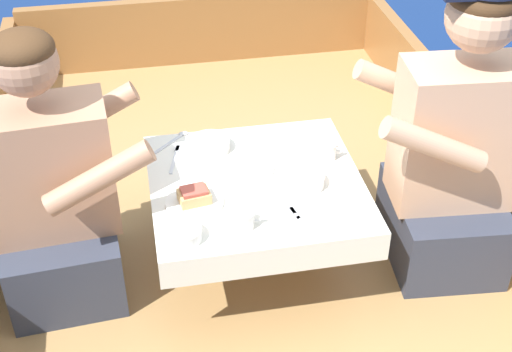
{
  "coord_description": "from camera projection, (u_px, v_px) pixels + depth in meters",
  "views": [
    {
      "loc": [
        -0.35,
        -1.99,
        2.05
      ],
      "look_at": [
        0.0,
        -0.13,
        0.68
      ],
      "focal_mm": 50.0,
      "sensor_mm": 36.0,
      "label": 1
    }
  ],
  "objects": [
    {
      "name": "sandwich",
      "position": [
        194.0,
        195.0,
        2.23
      ],
      "size": [
        0.11,
        0.09,
        0.05
      ],
      "rotation": [
        0.0,
        0.0,
        0.16
      ],
      "color": "tan",
      "rests_on": "plate_sandwich"
    },
    {
      "name": "utensil_spoon_starboard",
      "position": [
        176.0,
        139.0,
        2.55
      ],
      "size": [
        0.13,
        0.13,
        0.01
      ],
      "rotation": [
        0.0,
        0.0,
        0.76
      ],
      "color": "silver",
      "rests_on": "cockpit_table"
    },
    {
      "name": "utensil_fork_starboard",
      "position": [
        175.0,
        156.0,
        2.46
      ],
      "size": [
        0.06,
        0.17,
        0.0
      ],
      "rotation": [
        0.0,
        0.0,
        1.32
      ],
      "color": "silver",
      "rests_on": "cockpit_table"
    },
    {
      "name": "utensil_fork_port",
      "position": [
        300.0,
        220.0,
        2.18
      ],
      "size": [
        0.05,
        0.17,
        0.0
      ],
      "rotation": [
        0.0,
        0.0,
        1.79
      ],
      "color": "silver",
      "rests_on": "cockpit_table"
    },
    {
      "name": "gunwale_starboard",
      "position": [
        492.0,
        176.0,
        2.71
      ],
      "size": [
        0.06,
        3.04,
        0.31
      ],
      "primitive_type": "cube",
      "color": "#936033",
      "rests_on": "boat_deck"
    },
    {
      "name": "ground_plane",
      "position": [
        250.0,
        296.0,
        2.84
      ],
      "size": [
        60.0,
        60.0,
        0.0
      ],
      "primitive_type": "plane",
      "color": "navy"
    },
    {
      "name": "person_starboard",
      "position": [
        454.0,
        152.0,
        2.33
      ],
      "size": [
        0.55,
        0.48,
        1.06
      ],
      "rotation": [
        0.0,
        0.0,
        3.06
      ],
      "color": "#333847",
      "rests_on": "boat_deck"
    },
    {
      "name": "bow_coaming",
      "position": [
        199.0,
        30.0,
        3.74
      ],
      "size": [
        1.82,
        0.06,
        0.36
      ],
      "primitive_type": "cube",
      "color": "#936033",
      "rests_on": "boat_deck"
    },
    {
      "name": "plate_bread",
      "position": [
        248.0,
        169.0,
        2.39
      ],
      "size": [
        0.17,
        0.17,
        0.01
      ],
      "color": "white",
      "rests_on": "cockpit_table"
    },
    {
      "name": "bowl_port_near",
      "position": [
        303.0,
        179.0,
        2.31
      ],
      "size": [
        0.14,
        0.14,
        0.04
      ],
      "color": "white",
      "rests_on": "cockpit_table"
    },
    {
      "name": "coffee_cup_starboard",
      "position": [
        328.0,
        151.0,
        2.43
      ],
      "size": [
        0.09,
        0.06,
        0.06
      ],
      "color": "white",
      "rests_on": "cockpit_table"
    },
    {
      "name": "bowl_starboard_near",
      "position": [
        183.0,
        233.0,
        2.1
      ],
      "size": [
        0.11,
        0.11,
        0.04
      ],
      "color": "white",
      "rests_on": "cockpit_table"
    },
    {
      "name": "bowl_center_far",
      "position": [
        210.0,
        144.0,
        2.49
      ],
      "size": [
        0.14,
        0.14,
        0.04
      ],
      "color": "white",
      "rests_on": "cockpit_table"
    },
    {
      "name": "boat_deck",
      "position": [
        250.0,
        268.0,
        2.75
      ],
      "size": [
        1.94,
        3.04,
        0.31
      ],
      "primitive_type": "cube",
      "color": "#A87F4C",
      "rests_on": "ground_plane"
    },
    {
      "name": "coffee_cup_port",
      "position": [
        243.0,
        219.0,
        2.14
      ],
      "size": [
        0.1,
        0.07,
        0.05
      ],
      "color": "white",
      "rests_on": "cockpit_table"
    },
    {
      "name": "plate_sandwich",
      "position": [
        195.0,
        202.0,
        2.24
      ],
      "size": [
        0.18,
        0.18,
        0.01
      ],
      "color": "white",
      "rests_on": "cockpit_table"
    },
    {
      "name": "person_port",
      "position": [
        54.0,
        196.0,
        2.26
      ],
      "size": [
        0.54,
        0.47,
        0.93
      ],
      "rotation": [
        0.0,
        0.0,
        0.07
      ],
      "color": "#333847",
      "rests_on": "boat_deck"
    },
    {
      "name": "utensil_knife_port",
      "position": [
        301.0,
        163.0,
        2.42
      ],
      "size": [
        0.17,
        0.06,
        0.0
      ],
      "rotation": [
        0.0,
        0.0,
        2.83
      ],
      "color": "silver",
      "rests_on": "cockpit_table"
    },
    {
      "name": "cockpit_table",
      "position": [
        256.0,
        190.0,
        2.37
      ],
      "size": [
        0.7,
        0.68,
        0.36
      ],
      "color": "#B2B2B7",
      "rests_on": "boat_deck"
    },
    {
      "name": "utensil_knife_starboard",
      "position": [
        285.0,
        225.0,
        2.16
      ],
      "size": [
        0.16,
        0.09,
        0.0
      ],
      "rotation": [
        0.0,
        0.0,
        0.47
      ],
      "color": "silver",
      "rests_on": "cockpit_table"
    }
  ]
}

